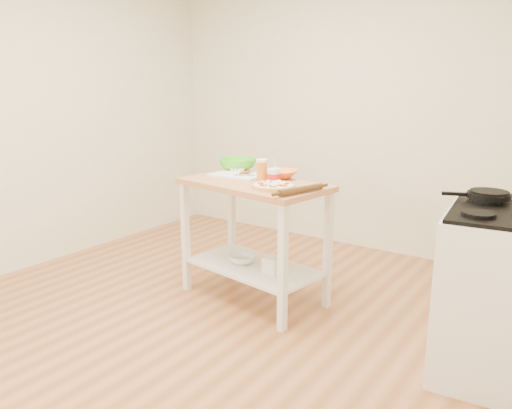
{
  "coord_description": "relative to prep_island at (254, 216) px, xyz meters",
  "views": [
    {
      "loc": [
        2.06,
        -2.26,
        1.59
      ],
      "look_at": [
        0.08,
        0.57,
        0.75
      ],
      "focal_mm": 35.0,
      "sensor_mm": 36.0,
      "label": 1
    }
  ],
  "objects": [
    {
      "name": "room_shell",
      "position": [
        -0.02,
        -0.62,
        0.71
      ],
      "size": [
        4.04,
        4.54,
        2.74
      ],
      "color": "#B37242",
      "rests_on": "ground"
    },
    {
      "name": "prep_island",
      "position": [
        0.0,
        0.0,
        0.0
      ],
      "size": [
        1.15,
        0.74,
        0.9
      ],
      "rotation": [
        0.0,
        0.0,
        -0.15
      ],
      "color": "#C47F50",
      "rests_on": "ground"
    },
    {
      "name": "gas_stove",
      "position": [
        1.68,
        -0.07,
        -0.17
      ],
      "size": [
        0.66,
        0.75,
        1.11
      ],
      "rotation": [
        0.0,
        0.0,
        0.11
      ],
      "color": "white",
      "rests_on": "ground"
    },
    {
      "name": "skillet",
      "position": [
        1.53,
        0.12,
        0.33
      ],
      "size": [
        0.36,
        0.24,
        0.03
      ],
      "rotation": [
        0.0,
        0.0,
        0.38
      ],
      "color": "black",
      "rests_on": "gas_stove"
    },
    {
      "name": "pizza",
      "position": [
        0.24,
        -0.1,
        0.27
      ],
      "size": [
        0.3,
        0.3,
        0.05
      ],
      "rotation": [
        0.0,
        0.0,
        -0.36
      ],
      "color": "#E5BB61",
      "rests_on": "prep_island"
    },
    {
      "name": "cutting_board",
      "position": [
        -0.24,
        0.16,
        0.26
      ],
      "size": [
        0.4,
        0.31,
        0.04
      ],
      "rotation": [
        0.0,
        0.0,
        0.01
      ],
      "color": "white",
      "rests_on": "prep_island"
    },
    {
      "name": "spatula",
      "position": [
        -0.17,
        0.11,
        0.27
      ],
      "size": [
        0.15,
        0.08,
        0.01
      ],
      "rotation": [
        0.0,
        0.0,
        0.19
      ],
      "color": "teal",
      "rests_on": "cutting_board"
    },
    {
      "name": "knife",
      "position": [
        -0.35,
        0.32,
        0.27
      ],
      "size": [
        0.26,
        0.12,
        0.01
      ],
      "rotation": [
        0.0,
        0.0,
        -0.41
      ],
      "color": "silver",
      "rests_on": "cutting_board"
    },
    {
      "name": "orange_bowl",
      "position": [
        0.08,
        0.24,
        0.29
      ],
      "size": [
        0.28,
        0.28,
        0.06
      ],
      "primitive_type": "imported",
      "rotation": [
        0.0,
        0.0,
        0.15
      ],
      "color": "orange",
      "rests_on": "prep_island"
    },
    {
      "name": "green_bowl",
      "position": [
        -0.4,
        0.33,
        0.3
      ],
      "size": [
        0.39,
        0.39,
        0.09
      ],
      "primitive_type": "imported",
      "rotation": [
        0.0,
        0.0,
        -0.36
      ],
      "color": "#48C81C",
      "rests_on": "prep_island"
    },
    {
      "name": "beer_pint",
      "position": [
        0.04,
        0.04,
        0.34
      ],
      "size": [
        0.08,
        0.08,
        0.16
      ],
      "color": "orange",
      "rests_on": "prep_island"
    },
    {
      "name": "yogurt_tub",
      "position": [
        0.16,
        0.02,
        0.31
      ],
      "size": [
        0.09,
        0.09,
        0.19
      ],
      "color": "white",
      "rests_on": "prep_island"
    },
    {
      "name": "rolling_pin",
      "position": [
        0.47,
        -0.14,
        0.28
      ],
      "size": [
        0.14,
        0.37,
        0.04
      ],
      "primitive_type": "cylinder",
      "rotation": [
        1.57,
        0.0,
        -0.27
      ],
      "color": "#4F3012",
      "rests_on": "prep_island"
    },
    {
      "name": "shelf_glass_bowl",
      "position": [
        -0.1,
        -0.01,
        -0.35
      ],
      "size": [
        0.23,
        0.23,
        0.06
      ],
      "primitive_type": "imported",
      "rotation": [
        0.0,
        0.0,
        0.14
      ],
      "color": "silver",
      "rests_on": "prep_island"
    },
    {
      "name": "shelf_bin",
      "position": [
        0.2,
        -0.04,
        -0.33
      ],
      "size": [
        0.13,
        0.13,
        0.12
      ],
      "primitive_type": "cube",
      "rotation": [
        0.0,
        0.0,
        -0.15
      ],
      "color": "white",
      "rests_on": "prep_island"
    }
  ]
}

